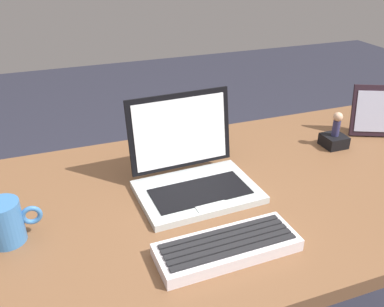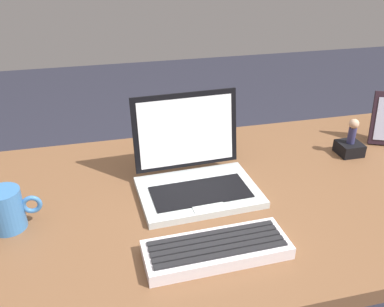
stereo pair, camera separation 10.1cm
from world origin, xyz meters
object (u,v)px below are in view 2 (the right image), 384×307
object	(u,v)px
laptop_front	(195,173)
figurine	(353,130)
external_keyboard	(217,249)
figurine_stand	(349,148)
coffee_mug	(7,210)

from	to	relation	value
laptop_front	figurine	size ratio (longest dim) A/B	3.99
external_keyboard	figurine	distance (m)	0.64
external_keyboard	figurine	world-z (taller)	figurine
laptop_front	figurine_stand	xyz separation A→B (m)	(0.52, 0.08, -0.03)
coffee_mug	figurine	bearing A→B (deg)	8.08
figurine_stand	coffee_mug	bearing A→B (deg)	-171.92
figurine_stand	figurine	xyz separation A→B (m)	(0.00, -0.00, 0.06)
figurine_stand	coffee_mug	world-z (taller)	coffee_mug
figurine_stand	figurine	bearing A→B (deg)	-14.04
external_keyboard	figurine_stand	size ratio (longest dim) A/B	4.41
laptop_front	coffee_mug	world-z (taller)	laptop_front
figurine	coffee_mug	xyz separation A→B (m)	(-0.98, -0.14, -0.03)
external_keyboard	figurine_stand	xyz separation A→B (m)	(0.54, 0.35, 0.00)
external_keyboard	figurine	size ratio (longest dim) A/B	3.95
laptop_front	figurine_stand	size ratio (longest dim) A/B	4.45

